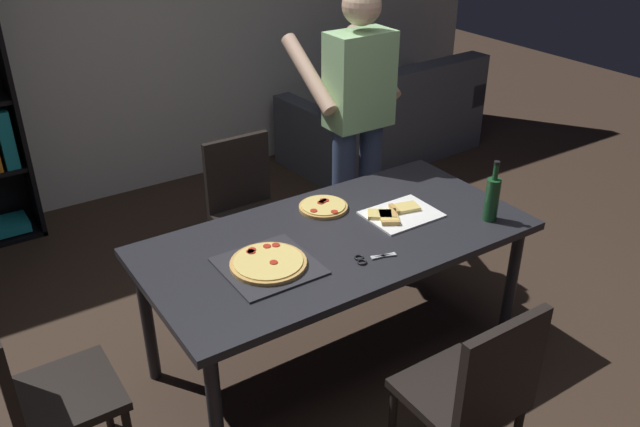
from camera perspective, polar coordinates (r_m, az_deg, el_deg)
name	(u,v)px	position (r m, az deg, el deg)	size (l,w,h in m)	color
ground_plane	(335,357)	(3.57, 1.36, -12.34)	(12.00, 12.00, 0.00)	#38281E
back_wall	(134,7)	(5.15, -15.89, 16.91)	(6.40, 0.10, 2.80)	silver
dining_table	(337,247)	(3.17, 1.49, -2.95)	(1.87, 0.93, 0.75)	#232328
chair_near_camera	(476,390)	(2.71, 13.38, -14.74)	(0.42, 0.42, 0.90)	black
chair_far_side	(247,203)	(3.97, -6.38, 0.92)	(0.42, 0.42, 0.90)	black
chair_left_end	(38,388)	(2.87, -23.30, -13.77)	(0.42, 0.42, 0.90)	black
couch	(386,124)	(5.81, 5.76, 7.77)	(1.75, 0.95, 0.85)	#4C515B
person_serving_pizza	(357,117)	(3.92, 3.23, 8.41)	(0.55, 0.54, 1.75)	#38476B
pepperoni_pizza_on_tray	(268,264)	(2.90, -4.52, -4.40)	(0.40, 0.40, 0.04)	#2D2D33
pizza_slices_on_towel	(397,214)	(3.32, 6.74, -0.04)	(0.36, 0.28, 0.03)	white
wine_bottle	(492,198)	(3.33, 14.74, 1.30)	(0.07, 0.07, 0.32)	#194723
kitchen_scissors	(369,258)	(2.95, 4.27, -3.91)	(0.20, 0.11, 0.01)	silver
second_pizza_plain	(323,207)	(3.37, 0.29, 0.59)	(0.25, 0.25, 0.03)	tan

